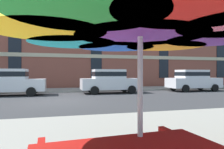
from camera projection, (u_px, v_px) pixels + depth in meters
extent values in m
plane|color=#38383A|center=(57.00, 101.00, 10.73)|extent=(120.00, 120.00, 0.00)
cube|color=#9E998E|center=(58.00, 90.00, 17.31)|extent=(56.00, 3.60, 0.12)
cube|color=#934C3D|center=(58.00, 34.00, 25.21)|extent=(44.88, 12.00, 12.80)
cube|color=beige|center=(58.00, 55.00, 19.38)|extent=(43.98, 0.08, 0.36)
cube|color=beige|center=(58.00, 22.00, 19.37)|extent=(43.98, 0.08, 0.36)
cube|color=black|center=(15.00, 15.00, 18.42)|extent=(1.10, 0.06, 11.60)
cube|color=black|center=(96.00, 20.00, 20.33)|extent=(1.10, 0.06, 11.60)
cube|color=black|center=(164.00, 25.00, 22.24)|extent=(1.10, 0.06, 11.60)
cube|color=black|center=(221.00, 29.00, 24.15)|extent=(1.10, 0.06, 11.60)
cube|color=silver|center=(11.00, 85.00, 13.54)|extent=(4.40, 1.76, 0.80)
cube|color=silver|center=(8.00, 74.00, 13.50)|extent=(2.30, 1.55, 0.68)
cube|color=black|center=(8.00, 74.00, 13.50)|extent=(2.32, 1.57, 0.32)
cylinder|color=black|center=(34.00, 90.00, 14.75)|extent=(0.60, 0.22, 0.60)
cylinder|color=black|center=(31.00, 92.00, 13.04)|extent=(0.60, 0.22, 0.60)
cube|color=silver|center=(111.00, 84.00, 15.29)|extent=(4.40, 1.76, 0.80)
cube|color=silver|center=(109.00, 74.00, 15.25)|extent=(2.30, 1.55, 0.68)
cube|color=black|center=(109.00, 74.00, 15.25)|extent=(2.32, 1.57, 0.32)
cylinder|color=black|center=(124.00, 88.00, 16.49)|extent=(0.60, 0.22, 0.60)
cylinder|color=black|center=(132.00, 90.00, 14.79)|extent=(0.60, 0.22, 0.60)
cylinder|color=black|center=(91.00, 89.00, 15.80)|extent=(0.60, 0.22, 0.60)
cylinder|color=black|center=(95.00, 90.00, 14.10)|extent=(0.60, 0.22, 0.60)
cube|color=silver|center=(193.00, 83.00, 17.13)|extent=(4.40, 1.76, 0.80)
cube|color=silver|center=(192.00, 74.00, 17.09)|extent=(2.30, 1.55, 0.68)
cube|color=black|center=(192.00, 74.00, 17.09)|extent=(2.32, 1.57, 0.32)
cylinder|color=black|center=(200.00, 87.00, 18.33)|extent=(0.60, 0.22, 0.60)
cylinder|color=black|center=(215.00, 88.00, 16.63)|extent=(0.60, 0.22, 0.60)
cylinder|color=black|center=(173.00, 87.00, 17.63)|extent=(0.60, 0.22, 0.60)
cylinder|color=black|center=(185.00, 88.00, 15.93)|extent=(0.60, 0.22, 0.60)
cylinder|color=silver|center=(140.00, 98.00, 2.27)|extent=(0.06, 0.06, 2.39)
cone|color=#662D9E|center=(214.00, 20.00, 2.51)|extent=(1.17, 1.17, 0.51)
cone|color=orange|center=(165.00, 30.00, 3.11)|extent=(1.17, 1.17, 0.51)
cone|color=blue|center=(116.00, 31.00, 3.21)|extent=(1.17, 1.17, 0.51)
cone|color=#199EB2|center=(73.00, 24.00, 2.75)|extent=(1.17, 1.17, 0.51)
cone|color=yellow|center=(48.00, 6.00, 2.01)|extent=(1.17, 1.17, 0.51)
cone|color=#662D9E|center=(140.00, 10.00, 2.26)|extent=(1.46, 1.46, 0.59)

